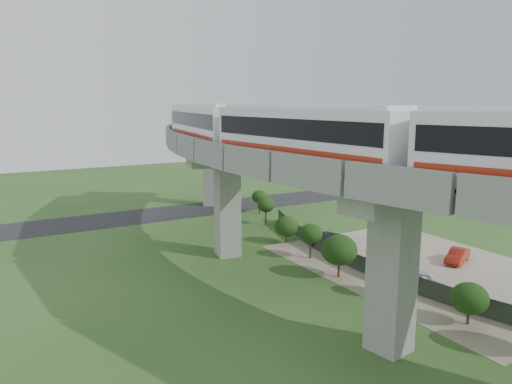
% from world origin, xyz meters
% --- Properties ---
extents(ground, '(160.00, 160.00, 0.00)m').
position_xyz_m(ground, '(0.00, 0.00, 0.00)').
color(ground, '#2D4F1F').
rests_on(ground, ground).
extents(dirt_lot, '(18.00, 26.00, 0.04)m').
position_xyz_m(dirt_lot, '(14.00, -2.00, 0.02)').
color(dirt_lot, gray).
rests_on(dirt_lot, ground).
extents(asphalt_road, '(60.00, 8.00, 0.03)m').
position_xyz_m(asphalt_road, '(0.00, 30.00, 0.01)').
color(asphalt_road, '#232326').
rests_on(asphalt_road, ground).
extents(viaduct, '(19.58, 73.98, 11.40)m').
position_xyz_m(viaduct, '(3.84, 0.00, 9.05)').
color(viaduct, '#99968E').
rests_on(viaduct, ground).
extents(metro_train, '(11.18, 61.32, 3.64)m').
position_xyz_m(metro_train, '(0.36, 1.28, 12.31)').
color(metro_train, silver).
rests_on(metro_train, ground).
extents(fence, '(3.87, 38.73, 1.50)m').
position_xyz_m(fence, '(9.75, 0.00, 0.75)').
color(fence, '#2D382D').
rests_on(fence, ground).
extents(tree_0, '(1.96, 1.96, 3.02)m').
position_xyz_m(tree_0, '(12.24, 23.96, 2.18)').
color(tree_0, '#382314').
rests_on(tree_0, ground).
extents(tree_1, '(2.00, 2.00, 3.24)m').
position_xyz_m(tree_1, '(9.88, 18.41, 2.38)').
color(tree_1, '#382314').
rests_on(tree_1, ground).
extents(tree_2, '(2.44, 2.44, 2.81)m').
position_xyz_m(tree_2, '(7.78, 10.88, 1.77)').
color(tree_2, '#382314').
rests_on(tree_2, ground).
extents(tree_3, '(2.16, 2.16, 3.27)m').
position_xyz_m(tree_3, '(6.99, 5.66, 2.35)').
color(tree_3, '#382314').
rests_on(tree_3, ground).
extents(tree_4, '(2.94, 2.94, 3.60)m').
position_xyz_m(tree_4, '(6.04, 0.43, 2.34)').
color(tree_4, '#382314').
rests_on(tree_4, ground).
extents(tree_5, '(2.03, 2.03, 2.61)m').
position_xyz_m(tree_5, '(6.74, -4.59, 1.74)').
color(tree_5, '#382314').
rests_on(tree_5, ground).
extents(tree_6, '(2.40, 2.40, 2.81)m').
position_xyz_m(tree_6, '(7.73, -10.59, 1.79)').
color(tree_6, '#382314').
rests_on(tree_6, ground).
extents(car_white, '(2.70, 3.32, 1.06)m').
position_xyz_m(car_white, '(10.98, -4.36, 0.57)').
color(car_white, white).
rests_on(car_white, dirt_lot).
extents(car_red, '(3.99, 2.74, 1.25)m').
position_xyz_m(car_red, '(17.66, -1.89, 0.66)').
color(car_red, maroon).
rests_on(car_red, dirt_lot).
extents(car_dark, '(4.78, 2.86, 1.30)m').
position_xyz_m(car_dark, '(11.19, 8.37, 0.69)').
color(car_dark, black).
rests_on(car_dark, dirt_lot).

